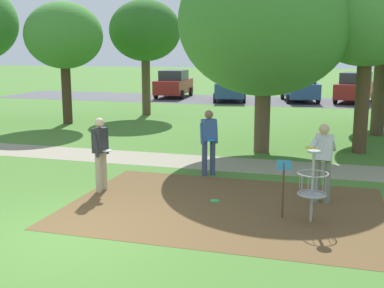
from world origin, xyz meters
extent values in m
plane|color=#47752D|center=(0.00, 0.00, 0.00)|extent=(160.00, 160.00, 0.00)
cube|color=brown|center=(2.28, 2.34, 0.00)|extent=(6.45, 4.61, 0.01)
cylinder|color=#9E9EA3|center=(4.05, 1.94, 0.68)|extent=(0.05, 0.05, 1.35)
cylinder|color=#9E9EA3|center=(4.05, 1.94, 1.37)|extent=(0.24, 0.24, 0.04)
torus|color=#9E9EA3|center=(4.05, 1.94, 0.95)|extent=(0.58, 0.58, 0.02)
torus|color=#9E9EA3|center=(4.05, 1.94, 0.55)|extent=(0.55, 0.55, 0.03)
cylinder|color=#9E9EA3|center=(4.05, 1.94, 0.53)|extent=(0.48, 0.48, 0.02)
cylinder|color=gray|center=(4.29, 1.94, 0.75)|extent=(0.01, 0.01, 0.40)
cylinder|color=gray|center=(4.24, 2.08, 0.75)|extent=(0.01, 0.01, 0.40)
cylinder|color=gray|center=(4.12, 2.17, 0.75)|extent=(0.01, 0.01, 0.40)
cylinder|color=gray|center=(3.98, 2.17, 0.75)|extent=(0.01, 0.01, 0.40)
cylinder|color=gray|center=(3.86, 2.08, 0.75)|extent=(0.01, 0.01, 0.40)
cylinder|color=gray|center=(3.81, 1.94, 0.75)|extent=(0.01, 0.01, 0.40)
cylinder|color=gray|center=(3.86, 1.80, 0.75)|extent=(0.01, 0.01, 0.40)
cylinder|color=gray|center=(3.98, 1.71, 0.75)|extent=(0.01, 0.01, 0.40)
cylinder|color=gray|center=(4.12, 1.71, 0.75)|extent=(0.01, 0.01, 0.40)
cylinder|color=gray|center=(4.24, 1.80, 0.75)|extent=(0.01, 0.01, 0.40)
cylinder|color=#4C3823|center=(3.50, 2.04, 0.55)|extent=(0.04, 0.04, 1.10)
cube|color=#3384C6|center=(3.50, 2.04, 1.05)|extent=(0.28, 0.03, 0.20)
cylinder|color=slate|center=(4.31, 3.23, 0.46)|extent=(0.14, 0.14, 0.92)
cylinder|color=slate|center=(4.09, 3.26, 0.46)|extent=(0.14, 0.14, 0.92)
cube|color=silver|center=(4.20, 3.24, 1.20)|extent=(0.41, 0.43, 0.60)
sphere|color=tan|center=(4.19, 3.19, 1.60)|extent=(0.22, 0.22, 0.22)
cylinder|color=silver|center=(4.00, 2.97, 1.32)|extent=(0.18, 0.59, 0.21)
cylinder|color=gold|center=(3.95, 2.69, 1.29)|extent=(0.22, 0.22, 0.02)
cylinder|color=silver|center=(4.39, 3.40, 1.25)|extent=(0.16, 0.49, 0.37)
cylinder|color=#384260|center=(1.40, 4.84, 0.46)|extent=(0.14, 0.14, 0.92)
cylinder|color=#384260|center=(1.22, 4.72, 0.46)|extent=(0.14, 0.14, 0.92)
cube|color=#385693|center=(1.31, 4.78, 1.20)|extent=(0.42, 0.38, 0.56)
sphere|color=brown|center=(1.31, 4.78, 1.60)|extent=(0.22, 0.22, 0.22)
cylinder|color=#385693|center=(1.48, 4.87, 1.12)|extent=(0.17, 0.19, 0.55)
cylinder|color=#385693|center=(1.17, 4.65, 1.12)|extent=(0.17, 0.19, 0.55)
cylinder|color=#1E93DB|center=(1.41, 4.63, 0.97)|extent=(0.22, 0.22, 0.02)
cylinder|color=tan|center=(-0.71, 2.82, 0.46)|extent=(0.14, 0.14, 0.92)
cylinder|color=tan|center=(-0.73, 2.60, 0.46)|extent=(0.14, 0.14, 0.92)
cube|color=#2D2D33|center=(-0.72, 2.71, 1.20)|extent=(0.26, 0.38, 0.56)
sphere|color=beige|center=(-0.72, 2.71, 1.60)|extent=(0.22, 0.22, 0.22)
cylinder|color=#2D2D33|center=(-0.68, 2.90, 1.12)|extent=(0.17, 0.11, 0.55)
cylinder|color=#2D2D33|center=(-0.72, 2.52, 1.12)|extent=(0.17, 0.11, 0.55)
cylinder|color=white|center=(-0.54, 2.69, 0.97)|extent=(0.22, 0.22, 0.02)
cylinder|color=green|center=(1.99, 2.67, 0.01)|extent=(0.21, 0.21, 0.02)
cylinder|color=brown|center=(2.20, 8.16, 1.03)|extent=(0.49, 0.49, 2.07)
ellipsoid|color=#428433|center=(2.20, 8.16, 4.07)|extent=(5.34, 5.34, 4.54)
cylinder|color=#4C3823|center=(6.36, 15.42, 1.39)|extent=(0.46, 0.46, 2.77)
cylinder|color=brown|center=(5.98, 12.49, 1.60)|extent=(0.48, 0.48, 3.20)
cylinder|color=#4C3823|center=(5.20, 8.88, 1.45)|extent=(0.43, 0.43, 2.91)
ellipsoid|color=#4C8E3D|center=(5.20, 8.88, 4.35)|extent=(3.86, 3.86, 3.28)
cylinder|color=#422D1E|center=(-6.92, 11.84, 1.29)|extent=(0.41, 0.41, 2.57)
ellipsoid|color=#428433|center=(-6.92, 11.84, 3.82)|extent=(3.33, 3.33, 2.83)
cylinder|color=brown|center=(-4.67, 15.59, 1.42)|extent=(0.42, 0.42, 2.83)
ellipsoid|color=#2D6623|center=(-4.67, 15.59, 4.14)|extent=(3.48, 3.48, 2.96)
cube|color=#4C4C51|center=(0.00, 23.94, 0.00)|extent=(36.00, 6.00, 0.01)
cube|color=maroon|center=(-6.22, 24.67, 0.75)|extent=(2.07, 4.31, 0.90)
cube|color=#2D333D|center=(-6.22, 24.67, 1.52)|extent=(1.72, 2.28, 0.64)
cylinder|color=black|center=(-7.20, 25.91, 0.30)|extent=(0.22, 0.61, 0.60)
cylinder|color=black|center=(-5.41, 26.02, 0.30)|extent=(0.22, 0.61, 0.60)
cylinder|color=black|center=(-7.03, 23.31, 0.30)|extent=(0.22, 0.61, 0.60)
cylinder|color=black|center=(-5.24, 23.43, 0.30)|extent=(0.22, 0.61, 0.60)
cube|color=#2D4784|center=(-2.08, 23.49, 0.75)|extent=(2.61, 4.48, 0.90)
cube|color=#2D333D|center=(-2.08, 23.49, 1.52)|extent=(1.99, 2.46, 0.64)
cylinder|color=black|center=(-3.22, 24.59, 0.30)|extent=(0.30, 0.62, 0.60)
cylinder|color=black|center=(-1.46, 24.95, 0.30)|extent=(0.30, 0.62, 0.60)
cylinder|color=black|center=(-2.70, 22.04, 0.30)|extent=(0.30, 0.62, 0.60)
cylinder|color=black|center=(-0.93, 22.40, 0.30)|extent=(0.30, 0.62, 0.60)
cube|color=#2D4784|center=(2.26, 24.29, 0.75)|extent=(2.73, 4.50, 0.90)
cube|color=#2D333D|center=(2.26, 24.29, 1.52)|extent=(2.05, 2.49, 0.64)
cylinder|color=black|center=(1.08, 25.34, 0.30)|extent=(0.32, 0.63, 0.60)
cylinder|color=black|center=(2.83, 25.76, 0.30)|extent=(0.32, 0.63, 0.60)
cylinder|color=black|center=(1.69, 22.81, 0.30)|extent=(0.32, 0.63, 0.60)
cylinder|color=black|center=(3.44, 23.23, 0.30)|extent=(0.32, 0.63, 0.60)
cube|color=maroon|center=(5.60, 24.64, 0.75)|extent=(2.66, 4.49, 0.90)
cube|color=#2D333D|center=(5.60, 24.64, 1.52)|extent=(2.02, 2.47, 0.64)
cylinder|color=black|center=(5.00, 26.10, 0.30)|extent=(0.30, 0.62, 0.60)
cylinder|color=black|center=(6.76, 25.72, 0.30)|extent=(0.30, 0.62, 0.60)
cylinder|color=black|center=(4.44, 23.56, 0.30)|extent=(0.30, 0.62, 0.60)
cylinder|color=black|center=(6.20, 23.17, 0.30)|extent=(0.30, 0.62, 0.60)
cube|color=gray|center=(0.00, 6.19, 0.00)|extent=(40.00, 1.75, 0.00)
camera|label=1|loc=(4.35, -7.20, 3.23)|focal=45.71mm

